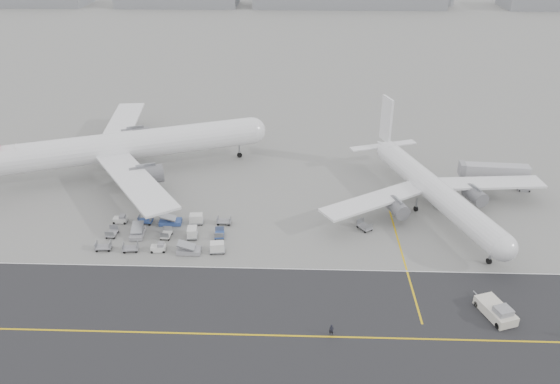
{
  "coord_description": "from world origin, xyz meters",
  "views": [
    {
      "loc": [
        11.66,
        -75.81,
        53.26
      ],
      "look_at": [
        8.65,
        12.0,
        6.83
      ],
      "focal_mm": 35.0,
      "sensor_mm": 36.0,
      "label": 1
    }
  ],
  "objects_px": {
    "airliner_a": "(126,146)",
    "ground_crew_a": "(331,330)",
    "jet_bridge": "(495,172)",
    "pushback_tug": "(496,311)",
    "airliner_b": "(432,188)"
  },
  "relations": [
    {
      "from": "airliner_a",
      "to": "pushback_tug",
      "type": "height_order",
      "value": "airliner_a"
    },
    {
      "from": "pushback_tug",
      "to": "ground_crew_a",
      "type": "height_order",
      "value": "pushback_tug"
    },
    {
      "from": "airliner_a",
      "to": "ground_crew_a",
      "type": "relative_size",
      "value": 33.82
    },
    {
      "from": "airliner_a",
      "to": "jet_bridge",
      "type": "distance_m",
      "value": 79.08
    },
    {
      "from": "pushback_tug",
      "to": "ground_crew_a",
      "type": "relative_size",
      "value": 4.71
    },
    {
      "from": "jet_bridge",
      "to": "ground_crew_a",
      "type": "distance_m",
      "value": 58.44
    },
    {
      "from": "pushback_tug",
      "to": "jet_bridge",
      "type": "bearing_deg",
      "value": 54.2
    },
    {
      "from": "ground_crew_a",
      "to": "pushback_tug",
      "type": "bearing_deg",
      "value": 17.75
    },
    {
      "from": "jet_bridge",
      "to": "ground_crew_a",
      "type": "xyz_separation_m",
      "value": [
        -36.2,
        -45.78,
        -3.02
      ]
    },
    {
      "from": "airliner_b",
      "to": "ground_crew_a",
      "type": "relative_size",
      "value": 25.45
    },
    {
      "from": "airliner_a",
      "to": "jet_bridge",
      "type": "height_order",
      "value": "airliner_a"
    },
    {
      "from": "airliner_a",
      "to": "ground_crew_a",
      "type": "xyz_separation_m",
      "value": [
        42.66,
        -51.03,
        -5.46
      ]
    },
    {
      "from": "airliner_b",
      "to": "ground_crew_a",
      "type": "height_order",
      "value": "airliner_b"
    },
    {
      "from": "jet_bridge",
      "to": "ground_crew_a",
      "type": "relative_size",
      "value": 8.29
    },
    {
      "from": "airliner_a",
      "to": "pushback_tug",
      "type": "bearing_deg",
      "value": -145.14
    }
  ]
}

